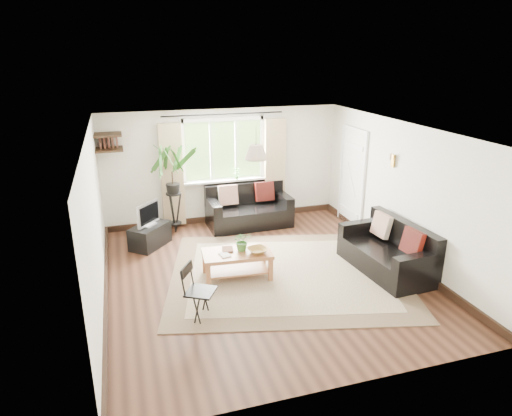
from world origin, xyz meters
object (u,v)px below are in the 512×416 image
object	(u,v)px
palm_stand	(173,190)
folding_chair	(201,292)
sofa_right	(387,249)
coffee_table	(237,265)
sofa_back	(249,207)
tv_stand	(150,236)

from	to	relation	value
palm_stand	folding_chair	distance (m)	3.31
sofa_right	coffee_table	distance (m)	2.49
sofa_right	sofa_back	bearing A→B (deg)	-153.66
tv_stand	palm_stand	world-z (taller)	palm_stand
palm_stand	sofa_right	bearing A→B (deg)	-41.34
coffee_table	sofa_back	bearing A→B (deg)	69.02
sofa_back	folding_chair	distance (m)	3.58
sofa_right	tv_stand	bearing A→B (deg)	-125.21
palm_stand	folding_chair	xyz separation A→B (m)	(-0.07, -3.27, -0.51)
tv_stand	palm_stand	distance (m)	1.05
coffee_table	palm_stand	world-z (taller)	palm_stand
sofa_back	palm_stand	bearing A→B (deg)	175.54
sofa_back	tv_stand	world-z (taller)	sofa_back
tv_stand	folding_chair	size ratio (longest dim) A/B	1.00
folding_chair	sofa_right	bearing A→B (deg)	-50.64
sofa_right	coffee_table	world-z (taller)	sofa_right
tv_stand	palm_stand	xyz separation A→B (m)	(0.55, 0.57, 0.69)
sofa_right	folding_chair	bearing A→B (deg)	-85.44
sofa_right	tv_stand	distance (m)	4.30
coffee_table	tv_stand	size ratio (longest dim) A/B	1.40
tv_stand	coffee_table	bearing A→B (deg)	-102.56
coffee_table	tv_stand	world-z (taller)	coffee_table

